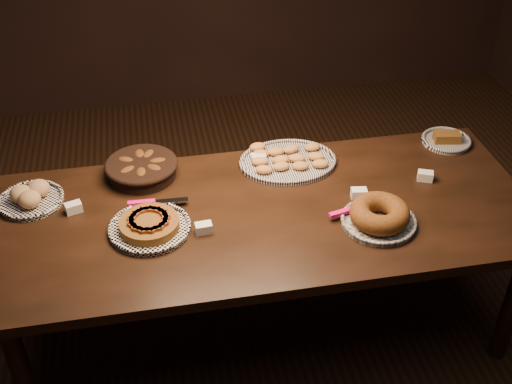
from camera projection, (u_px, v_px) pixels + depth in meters
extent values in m
plane|color=black|center=(264.00, 326.00, 3.27)|extent=(5.00, 5.00, 0.00)
cube|color=black|center=(265.00, 215.00, 2.84)|extent=(2.40, 1.00, 0.05)
cylinder|color=black|center=(23.00, 375.00, 2.60)|extent=(0.08, 0.08, 0.70)
cylinder|color=black|center=(38.00, 252.00, 3.20)|extent=(0.08, 0.08, 0.70)
cylinder|color=black|center=(443.00, 204.00, 3.53)|extent=(0.08, 0.08, 0.70)
torus|color=white|center=(150.00, 226.00, 2.71)|extent=(0.35, 0.35, 0.02)
cylinder|color=#47220E|center=(149.00, 224.00, 2.70)|extent=(0.26, 0.26, 0.04)
cube|color=#632F11|center=(165.00, 218.00, 2.69)|extent=(0.03, 0.09, 0.01)
cube|color=#632F11|center=(163.00, 213.00, 2.72)|extent=(0.06, 0.09, 0.01)
cube|color=#632F11|center=(158.00, 210.00, 2.73)|extent=(0.08, 0.07, 0.01)
cube|color=#632F11|center=(150.00, 209.00, 2.74)|extent=(0.09, 0.04, 0.01)
cube|color=#632F11|center=(142.00, 211.00, 2.73)|extent=(0.09, 0.05, 0.01)
cube|color=#632F11|center=(136.00, 214.00, 2.71)|extent=(0.08, 0.08, 0.01)
cube|color=#632F11|center=(132.00, 218.00, 2.69)|extent=(0.05, 0.09, 0.01)
cube|color=#632F11|center=(133.00, 223.00, 2.66)|extent=(0.04, 0.09, 0.01)
cube|color=#632F11|center=(136.00, 227.00, 2.64)|extent=(0.07, 0.08, 0.01)
cube|color=#632F11|center=(143.00, 230.00, 2.63)|extent=(0.09, 0.06, 0.01)
cube|color=#632F11|center=(151.00, 229.00, 2.63)|extent=(0.09, 0.03, 0.01)
cube|color=#632F11|center=(159.00, 227.00, 2.64)|extent=(0.09, 0.07, 0.01)
cube|color=#632F11|center=(164.00, 223.00, 2.67)|extent=(0.06, 0.09, 0.01)
cube|color=#FF0C85|center=(141.00, 203.00, 2.82)|extent=(0.12, 0.03, 0.02)
cube|color=silver|center=(171.00, 201.00, 2.84)|extent=(0.15, 0.04, 0.00)
torus|color=black|center=(288.00, 160.00, 3.11)|extent=(0.38, 0.38, 0.02)
ellipsoid|color=#A66530|center=(264.00, 170.00, 3.03)|extent=(0.09, 0.07, 0.04)
ellipsoid|color=#A66530|center=(281.00, 166.00, 3.05)|extent=(0.08, 0.06, 0.04)
ellipsoid|color=#A66530|center=(300.00, 166.00, 3.06)|extent=(0.09, 0.06, 0.04)
ellipsoid|color=#A66530|center=(320.00, 164.00, 3.07)|extent=(0.09, 0.06, 0.04)
ellipsoid|color=#A66530|center=(260.00, 161.00, 3.09)|extent=(0.08, 0.06, 0.04)
ellipsoid|color=#A66530|center=(281.00, 160.00, 3.10)|extent=(0.08, 0.05, 0.04)
ellipsoid|color=#A66530|center=(297.00, 158.00, 3.11)|extent=(0.09, 0.07, 0.04)
ellipsoid|color=#A66530|center=(316.00, 156.00, 3.12)|extent=(0.09, 0.07, 0.04)
ellipsoid|color=#A66530|center=(260.00, 154.00, 3.14)|extent=(0.09, 0.06, 0.04)
ellipsoid|color=#A66530|center=(276.00, 151.00, 3.16)|extent=(0.08, 0.06, 0.04)
ellipsoid|color=#A66530|center=(291.00, 149.00, 3.17)|extent=(0.09, 0.07, 0.04)
ellipsoid|color=#A66530|center=(312.00, 147.00, 3.19)|extent=(0.09, 0.06, 0.04)
ellipsoid|color=#A66530|center=(258.00, 147.00, 3.19)|extent=(0.09, 0.06, 0.04)
torus|color=black|center=(379.00, 220.00, 2.74)|extent=(0.33, 0.33, 0.02)
torus|color=brown|center=(380.00, 213.00, 2.72)|extent=(0.27, 0.27, 0.09)
cube|color=#FF0C85|center=(342.00, 212.00, 2.77)|extent=(0.12, 0.05, 0.02)
cube|color=silver|center=(367.00, 205.00, 2.82)|extent=(0.15, 0.07, 0.00)
cylinder|color=black|center=(142.00, 169.00, 3.02)|extent=(0.36, 0.36, 0.08)
torus|color=black|center=(141.00, 164.00, 3.00)|extent=(0.34, 0.34, 0.03)
ellipsoid|color=#331B0A|center=(158.00, 163.00, 3.02)|extent=(0.10, 0.06, 0.05)
ellipsoid|color=#331B0A|center=(149.00, 156.00, 3.07)|extent=(0.10, 0.12, 0.05)
ellipsoid|color=#331B0A|center=(140.00, 156.00, 3.07)|extent=(0.06, 0.10, 0.05)
ellipsoid|color=#331B0A|center=(126.00, 162.00, 3.03)|extent=(0.12, 0.10, 0.05)
ellipsoid|color=#331B0A|center=(128.00, 172.00, 2.96)|extent=(0.12, 0.11, 0.05)
ellipsoid|color=#331B0A|center=(141.00, 175.00, 2.94)|extent=(0.06, 0.10, 0.05)
ellipsoid|color=#331B0A|center=(154.00, 170.00, 2.97)|extent=(0.11, 0.11, 0.05)
torus|color=white|center=(31.00, 199.00, 2.86)|extent=(0.29, 0.29, 0.02)
ellipsoid|color=#9A7347|center=(21.00, 194.00, 2.84)|extent=(0.10, 0.10, 0.08)
ellipsoid|color=#9A7347|center=(39.00, 188.00, 2.88)|extent=(0.10, 0.10, 0.08)
ellipsoid|color=#9A7347|center=(30.00, 199.00, 2.81)|extent=(0.10, 0.10, 0.08)
torus|color=black|center=(446.00, 140.00, 3.27)|extent=(0.25, 0.25, 0.02)
cube|color=#47220E|center=(447.00, 137.00, 3.26)|extent=(0.14, 0.10, 0.05)
cube|color=white|center=(204.00, 228.00, 2.69)|extent=(0.07, 0.05, 0.04)
cube|color=white|center=(258.00, 159.00, 3.12)|extent=(0.07, 0.05, 0.04)
cube|color=white|center=(359.00, 193.00, 2.89)|extent=(0.08, 0.05, 0.04)
cube|color=white|center=(74.00, 208.00, 2.81)|extent=(0.08, 0.06, 0.04)
cube|color=white|center=(425.00, 176.00, 3.00)|extent=(0.08, 0.07, 0.04)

